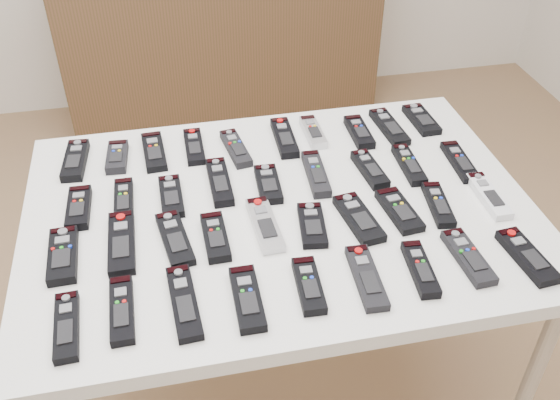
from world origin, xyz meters
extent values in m
plane|color=#9A774E|center=(0.00, 0.00, 0.00)|extent=(4.00, 4.00, 0.00)
cube|color=white|center=(0.04, -0.07, 0.76)|extent=(1.25, 0.88, 0.04)
cylinder|color=beige|center=(0.61, -0.45, 0.37)|extent=(0.04, 0.04, 0.74)
cylinder|color=beige|center=(-0.52, 0.31, 0.37)|extent=(0.04, 0.04, 0.74)
cylinder|color=beige|center=(0.61, 0.31, 0.37)|extent=(0.04, 0.04, 0.74)
cube|color=#46351C|center=(0.13, 1.78, 0.40)|extent=(1.61, 0.45, 0.80)
cube|color=black|center=(-0.46, 0.22, 0.79)|extent=(0.07, 0.18, 0.02)
cube|color=black|center=(-0.35, 0.22, 0.79)|extent=(0.06, 0.14, 0.02)
cube|color=black|center=(-0.25, 0.22, 0.79)|extent=(0.06, 0.18, 0.02)
cube|color=black|center=(-0.14, 0.23, 0.79)|extent=(0.05, 0.17, 0.02)
cube|color=black|center=(-0.03, 0.19, 0.79)|extent=(0.07, 0.18, 0.02)
cube|color=black|center=(0.12, 0.22, 0.79)|extent=(0.06, 0.19, 0.02)
cube|color=#B7B7BC|center=(0.21, 0.23, 0.79)|extent=(0.05, 0.15, 0.02)
cube|color=black|center=(0.34, 0.20, 0.79)|extent=(0.05, 0.16, 0.02)
cube|color=black|center=(0.43, 0.22, 0.79)|extent=(0.06, 0.19, 0.02)
cube|color=black|center=(0.54, 0.24, 0.79)|extent=(0.07, 0.16, 0.02)
cube|color=black|center=(-0.44, 0.01, 0.79)|extent=(0.06, 0.15, 0.02)
cube|color=black|center=(-0.33, 0.02, 0.79)|extent=(0.05, 0.16, 0.02)
cube|color=black|center=(-0.22, 0.01, 0.79)|extent=(0.06, 0.16, 0.02)
cube|color=black|center=(-0.09, 0.05, 0.79)|extent=(0.05, 0.19, 0.02)
cube|color=black|center=(0.03, 0.01, 0.79)|extent=(0.06, 0.15, 0.02)
cube|color=black|center=(0.16, 0.03, 0.79)|extent=(0.06, 0.19, 0.02)
cube|color=black|center=(0.31, 0.02, 0.79)|extent=(0.06, 0.16, 0.02)
cube|color=black|center=(0.42, 0.02, 0.79)|extent=(0.05, 0.17, 0.02)
cube|color=black|center=(0.56, 0.01, 0.79)|extent=(0.06, 0.18, 0.02)
cube|color=black|center=(-0.47, -0.16, 0.79)|extent=(0.07, 0.17, 0.02)
cube|color=black|center=(-0.34, -0.14, 0.79)|extent=(0.06, 0.21, 0.02)
cube|color=black|center=(-0.22, -0.15, 0.79)|extent=(0.08, 0.19, 0.02)
cube|color=black|center=(-0.13, -0.17, 0.79)|extent=(0.05, 0.16, 0.02)
cube|color=#B7B7BC|center=(-0.01, -0.14, 0.79)|extent=(0.06, 0.19, 0.02)
cube|color=black|center=(0.10, -0.17, 0.79)|extent=(0.08, 0.16, 0.02)
cube|color=black|center=(0.22, -0.17, 0.79)|extent=(0.08, 0.18, 0.02)
cube|color=black|center=(0.32, -0.16, 0.79)|extent=(0.08, 0.17, 0.02)
cube|color=black|center=(0.43, -0.16, 0.79)|extent=(0.07, 0.17, 0.02)
cube|color=silver|center=(0.56, -0.15, 0.79)|extent=(0.05, 0.18, 0.02)
cube|color=black|center=(-0.45, -0.37, 0.79)|extent=(0.05, 0.17, 0.02)
cube|color=black|center=(-0.34, -0.35, 0.79)|extent=(0.05, 0.18, 0.02)
cube|color=black|center=(-0.22, -0.35, 0.79)|extent=(0.06, 0.21, 0.02)
cube|color=black|center=(-0.09, -0.37, 0.79)|extent=(0.06, 0.17, 0.02)
cube|color=black|center=(0.05, -0.36, 0.79)|extent=(0.06, 0.16, 0.02)
cube|color=black|center=(0.17, -0.36, 0.79)|extent=(0.06, 0.19, 0.02)
cube|color=black|center=(0.30, -0.36, 0.79)|extent=(0.06, 0.17, 0.02)
cube|color=black|center=(0.42, -0.35, 0.79)|extent=(0.06, 0.18, 0.02)
cube|color=black|center=(0.54, -0.37, 0.79)|extent=(0.07, 0.18, 0.02)
camera|label=1|loc=(-0.20, -1.25, 1.75)|focal=40.00mm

